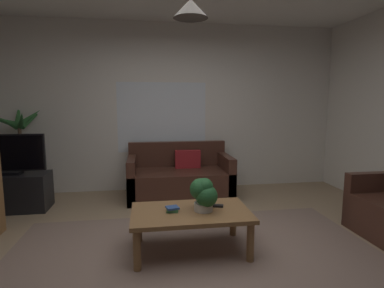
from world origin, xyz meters
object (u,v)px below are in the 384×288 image
Objects in this scene: coffee_table at (191,217)px; tv_stand at (14,192)px; remote_on_table_0 at (215,206)px; potted_plant_on_table at (204,193)px; pendant_lamp at (191,8)px; book_on_table_0 at (172,210)px; couch_under_window at (180,179)px; book_on_table_1 at (172,208)px; tv at (10,154)px; potted_palm_corner at (21,156)px.

tv_stand reaches higher than coffee_table.
remote_on_table_0 is at bearing -30.02° from tv_stand.
pendant_lamp is (-0.12, 0.02, 1.69)m from potted_plant_on_table.
remote_on_table_0 is at bearing 8.29° from book_on_table_0.
tv_stand is at bearing 145.70° from pendant_lamp.
book_on_table_0 is 0.34× the size of potted_plant_on_table.
pendant_lamp is (0.00, 0.00, 1.93)m from coffee_table.
pendant_lamp is (2.20, -1.50, 2.03)m from tv_stand.
couch_under_window reaches higher than book_on_table_1.
tv_stand is at bearing 146.76° from potted_plant_on_table.
book_on_table_1 is 0.71× the size of remote_on_table_0.
tv_stand is 1.03× the size of tv.
couch_under_window reaches higher than potted_plant_on_table.
remote_on_table_0 is at bearing 9.39° from book_on_table_1.
pendant_lamp is at bearing -33.91° from tv.
coffee_table is 2.68m from tv.
potted_palm_corner is at bearing 97.39° from tv.
tv_stand is at bearing 143.52° from book_on_table_1.
pendant_lamp is at bearing -34.30° from tv_stand.
remote_on_table_0 is 2.85m from tv.
tv_stand is at bearing -173.14° from couch_under_window.
pendant_lamp is (0.18, -0.01, 1.86)m from book_on_table_0.
coffee_table is 1.27× the size of tv_stand.
tv is at bearing 146.09° from pendant_lamp.
remote_on_table_0 is 0.30× the size of pendant_lamp.
book_on_table_1 reaches higher than book_on_table_0.
book_on_table_0 is at bearing -43.85° from potted_palm_corner.
potted_palm_corner reaches higher than tv.
potted_plant_on_table reaches higher than book_on_table_1.
remote_on_table_0 is 0.11× the size of potted_palm_corner.
book_on_table_0 is at bearing 115.85° from remote_on_table_0.
pendant_lamp is (2.20, -1.48, 1.50)m from tv.
coffee_table is 0.20m from book_on_table_1.
tv_stand is at bearing 143.69° from book_on_table_0.
potted_plant_on_table is (0.30, -0.03, 0.14)m from book_on_table_1.
remote_on_table_0 is (0.44, 0.07, -0.03)m from book_on_table_1.
potted_palm_corner is 2.84× the size of pendant_lamp.
book_on_table_1 is 0.08× the size of potted_palm_corner.
tv_stand is (-2.46, 1.42, -0.17)m from remote_on_table_0.
tv_stand is at bearing 77.55° from remote_on_table_0.
potted_palm_corner is at bearing 138.27° from coffee_table.
book_on_table_0 is 0.44m from remote_on_table_0.
pendant_lamp is (0.18, -0.00, 1.83)m from book_on_table_1.
coffee_table is 1.93m from pendant_lamp.
potted_palm_corner is at bearing 139.46° from potted_plant_on_table.
remote_on_table_0 is at bearing 35.68° from potted_plant_on_table.
coffee_table is at bearing 180.00° from pendant_lamp.
pendant_lamp is (2.27, -2.02, 1.63)m from potted_palm_corner.
tv_stand reaches higher than remote_on_table_0.
book_on_table_1 reaches higher than coffee_table.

